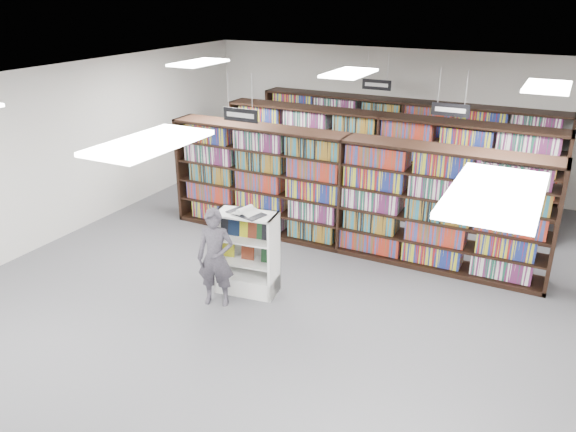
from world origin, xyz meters
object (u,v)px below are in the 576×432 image
at_px(bookshelf_row_near, 344,194).
at_px(shopper, 216,258).
at_px(open_book, 246,212).
at_px(endcap_display, 248,264).

height_order(bookshelf_row_near, shopper, bookshelf_row_near).
bearing_deg(bookshelf_row_near, shopper, -109.56).
distance_m(open_book, shopper, 0.82).
relative_size(bookshelf_row_near, shopper, 4.60).
bearing_deg(endcap_display, shopper, -119.16).
bearing_deg(open_book, endcap_display, 126.74).
xyz_separation_m(open_book, shopper, (-0.24, -0.50, -0.60)).
xyz_separation_m(bookshelf_row_near, shopper, (-0.96, -2.70, -0.29)).
relative_size(bookshelf_row_near, open_book, 11.27).
height_order(open_book, shopper, shopper).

